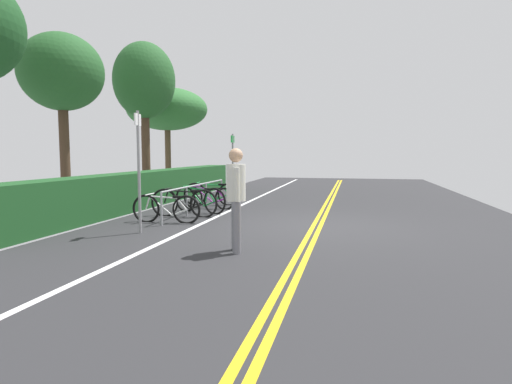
# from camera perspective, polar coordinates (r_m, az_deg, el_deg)

# --- Properties ---
(ground_plane) EXTENTS (37.18, 10.02, 0.05)m
(ground_plane) POSITION_cam_1_polar(r_m,az_deg,el_deg) (9.80, 8.12, -4.67)
(ground_plane) COLOR #2B2B2D
(centre_line_yellow_inner) EXTENTS (33.47, 0.10, 0.00)m
(centre_line_yellow_inner) POSITION_cam_1_polar(r_m,az_deg,el_deg) (9.79, 8.59, -4.52)
(centre_line_yellow_inner) COLOR gold
(centre_line_yellow_inner) RESTS_ON ground_plane
(centre_line_yellow_outer) EXTENTS (33.47, 0.10, 0.00)m
(centre_line_yellow_outer) POSITION_cam_1_polar(r_m,az_deg,el_deg) (9.80, 7.66, -4.50)
(centre_line_yellow_outer) COLOR gold
(centre_line_yellow_outer) RESTS_ON ground_plane
(bike_lane_stripe_white) EXTENTS (33.47, 0.12, 0.00)m
(bike_lane_stripe_white) POSITION_cam_1_polar(r_m,az_deg,el_deg) (10.35, -6.72, -3.97)
(bike_lane_stripe_white) COLOR white
(bike_lane_stripe_white) RESTS_ON ground_plane
(bike_rack) EXTENTS (4.57, 0.05, 0.79)m
(bike_rack) POSITION_cam_1_polar(r_m,az_deg,el_deg) (11.97, -7.90, 0.08)
(bike_rack) COLOR #9EA0A5
(bike_rack) RESTS_ON ground_plane
(bicycle_0) EXTENTS (0.46, 1.71, 0.71)m
(bicycle_0) POSITION_cam_1_polar(r_m,az_deg,el_deg) (10.35, -11.91, -2.19)
(bicycle_0) COLOR black
(bicycle_0) RESTS_ON ground_plane
(bicycle_1) EXTENTS (0.46, 1.83, 0.77)m
(bicycle_1) POSITION_cam_1_polar(r_m,az_deg,el_deg) (11.23, -9.60, -1.43)
(bicycle_1) COLOR black
(bicycle_1) RESTS_ON ground_plane
(bicycle_2) EXTENTS (0.69, 1.71, 0.76)m
(bicycle_2) POSITION_cam_1_polar(r_m,az_deg,el_deg) (11.92, -7.50, -1.03)
(bicycle_2) COLOR black
(bicycle_2) RESTS_ON ground_plane
(bicycle_3) EXTENTS (0.52, 1.74, 0.69)m
(bicycle_3) POSITION_cam_1_polar(r_m,az_deg,el_deg) (12.82, -6.33, -0.74)
(bicycle_3) COLOR black
(bicycle_3) RESTS_ON ground_plane
(bicycle_4) EXTENTS (0.46, 1.82, 0.75)m
(bicycle_4) POSITION_cam_1_polar(r_m,az_deg,el_deg) (13.62, -5.88, -0.26)
(bicycle_4) COLOR black
(bicycle_4) RESTS_ON ground_plane
(pedestrian) EXTENTS (0.47, 0.32, 1.73)m
(pedestrian) POSITION_cam_1_polar(r_m,az_deg,el_deg) (7.08, -2.69, -0.06)
(pedestrian) COLOR slate
(pedestrian) RESTS_ON ground_plane
(sign_post_near) EXTENTS (0.36, 0.09, 2.50)m
(sign_post_near) POSITION_cam_1_polar(r_m,az_deg,el_deg) (9.05, -15.40, 4.03)
(sign_post_near) COLOR gray
(sign_post_near) RESTS_ON ground_plane
(sign_post_far) EXTENTS (0.36, 0.06, 2.31)m
(sign_post_far) POSITION_cam_1_polar(r_m,az_deg,el_deg) (14.92, -3.12, 4.21)
(sign_post_far) COLOR gray
(sign_post_far) RESTS_ON ground_plane
(hedge_backdrop) EXTENTS (13.52, 0.85, 1.08)m
(hedge_backdrop) POSITION_cam_1_polar(r_m,az_deg,el_deg) (14.18, -13.69, 0.59)
(hedge_backdrop) COLOR #1C4C21
(hedge_backdrop) RESTS_ON ground_plane
(tree_mid) EXTENTS (2.38, 2.38, 5.08)m
(tree_mid) POSITION_cam_1_polar(r_m,az_deg,el_deg) (13.94, -24.53, 14.18)
(tree_mid) COLOR #473323
(tree_mid) RESTS_ON ground_plane
(tree_far_right) EXTENTS (2.23, 2.23, 5.65)m
(tree_far_right) POSITION_cam_1_polar(r_m,az_deg,el_deg) (16.51, -14.69, 14.02)
(tree_far_right) COLOR #473323
(tree_far_right) RESTS_ON ground_plane
(tree_extra) EXTENTS (3.50, 3.50, 4.47)m
(tree_extra) POSITION_cam_1_polar(r_m,az_deg,el_deg) (19.35, -11.78, 10.73)
(tree_extra) COLOR brown
(tree_extra) RESTS_ON ground_plane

